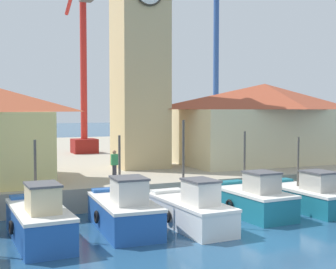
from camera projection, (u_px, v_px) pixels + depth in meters
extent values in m
plane|color=navy|center=(266.00, 241.00, 17.37)|extent=(300.00, 300.00, 0.00)
cube|color=#A89E89|center=(87.00, 157.00, 42.24)|extent=(120.00, 40.00, 1.16)
cube|color=#2356A8|center=(39.00, 226.00, 17.21)|extent=(1.91, 4.81, 1.17)
cube|color=#2356A8|center=(29.00, 198.00, 19.08)|extent=(1.50, 0.65, 0.24)
cube|color=silver|center=(39.00, 209.00, 17.17)|extent=(1.97, 4.87, 0.12)
cube|color=beige|center=(43.00, 199.00, 16.40)|extent=(1.10, 1.46, 0.94)
cube|color=#4C4C51|center=(43.00, 184.00, 16.37)|extent=(1.18, 1.54, 0.08)
cylinder|color=#4C4742|center=(35.00, 172.00, 17.64)|extent=(0.10, 0.10, 2.46)
torus|color=black|center=(11.00, 228.00, 17.01)|extent=(0.14, 0.52, 0.52)
cube|color=#2356A8|center=(124.00, 216.00, 18.91)|extent=(2.21, 4.87, 1.13)
cube|color=#2356A8|center=(111.00, 191.00, 20.87)|extent=(1.70, 0.69, 0.24)
cube|color=silver|center=(123.00, 201.00, 18.88)|extent=(2.27, 4.93, 0.12)
cube|color=beige|center=(129.00, 191.00, 18.07)|extent=(1.25, 1.49, 0.95)
cube|color=#4C4C51|center=(129.00, 178.00, 18.04)|extent=(1.33, 1.58, 0.08)
cylinder|color=#4C4742|center=(119.00, 166.00, 19.37)|extent=(0.10, 0.10, 2.57)
torus|color=black|center=(96.00, 217.00, 18.76)|extent=(0.15, 0.53, 0.52)
cube|color=silver|center=(190.00, 215.00, 19.33)|extent=(1.95, 4.86, 1.01)
cube|color=silver|center=(167.00, 192.00, 21.20)|extent=(1.48, 0.67, 0.24)
cube|color=silver|center=(190.00, 202.00, 19.30)|extent=(2.01, 4.92, 0.12)
cube|color=beige|center=(201.00, 193.00, 18.52)|extent=(1.10, 1.48, 0.92)
cube|color=#4C4C51|center=(201.00, 180.00, 18.50)|extent=(1.18, 1.57, 0.08)
cylinder|color=#4C4742|center=(183.00, 159.00, 19.73)|extent=(0.10, 0.10, 3.31)
torus|color=black|center=(167.00, 216.00, 19.12)|extent=(0.15, 0.53, 0.52)
cube|color=#196B7F|center=(251.00, 204.00, 21.50)|extent=(2.14, 4.46, 1.08)
cube|color=#196B7F|center=(228.00, 184.00, 23.20)|extent=(1.68, 0.67, 0.24)
cube|color=silver|center=(251.00, 191.00, 21.46)|extent=(2.21, 4.52, 0.12)
cube|color=#B2ADA3|center=(262.00, 183.00, 20.75)|extent=(1.23, 1.36, 0.85)
cube|color=#4C4C51|center=(262.00, 172.00, 20.73)|extent=(1.31, 1.45, 0.08)
cylinder|color=#4C4742|center=(245.00, 160.00, 21.88)|extent=(0.10, 0.10, 2.67)
torus|color=black|center=(229.00, 205.00, 21.23)|extent=(0.14, 0.52, 0.52)
cube|color=#196B7F|center=(306.00, 200.00, 22.74)|extent=(2.16, 4.85, 0.96)
cube|color=#196B7F|center=(278.00, 181.00, 24.61)|extent=(1.67, 0.68, 0.24)
cube|color=silver|center=(306.00, 189.00, 22.71)|extent=(2.22, 4.91, 0.12)
cube|color=#B2ADA3|center=(319.00, 182.00, 21.94)|extent=(1.23, 1.48, 0.84)
cube|color=#4C4C51|center=(319.00, 172.00, 21.91)|extent=(1.31, 1.57, 0.08)
cylinder|color=#4C4742|center=(298.00, 162.00, 23.17)|extent=(0.10, 0.10, 2.44)
torus|color=black|center=(286.00, 201.00, 22.48)|extent=(0.14, 0.53, 0.52)
cube|color=#237A4C|center=(326.00, 179.00, 25.48)|extent=(1.75, 0.75, 0.24)
torus|color=black|center=(335.00, 196.00, 23.63)|extent=(0.17, 0.53, 0.52)
cube|color=tan|center=(140.00, 71.00, 29.76)|extent=(3.09, 3.09, 12.27)
cube|color=beige|center=(264.00, 136.00, 32.67)|extent=(11.93, 6.11, 3.71)
pyramid|color=#A3472D|center=(265.00, 97.00, 32.52)|extent=(12.33, 6.51, 1.77)
cube|color=navy|center=(216.00, 140.00, 47.53)|extent=(2.00, 2.00, 1.20)
cylinder|color=#284C93|center=(216.00, 37.00, 46.96)|extent=(0.56, 0.56, 19.61)
cube|color=maroon|center=(84.00, 146.00, 39.68)|extent=(2.00, 2.00, 1.20)
cylinder|color=red|center=(83.00, 56.00, 39.26)|extent=(0.56, 0.56, 14.04)
cylinder|color=#33333D|center=(114.00, 173.00, 24.11)|extent=(0.22, 0.22, 0.85)
cube|color=#338C4C|center=(114.00, 160.00, 24.07)|extent=(0.34, 0.22, 0.56)
sphere|color=#9E7051|center=(114.00, 152.00, 24.05)|extent=(0.20, 0.20, 0.20)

